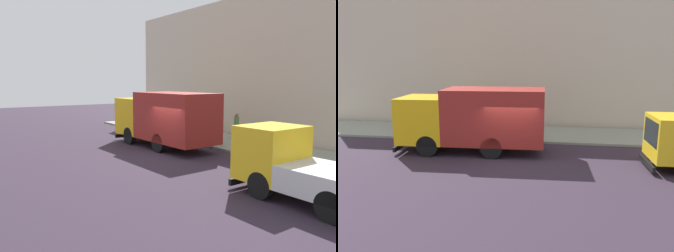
% 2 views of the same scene
% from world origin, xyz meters
% --- Properties ---
extents(ground, '(80.00, 80.00, 0.00)m').
position_xyz_m(ground, '(0.00, 0.00, 0.00)').
color(ground, '#312534').
extents(sidewalk, '(4.28, 30.00, 0.12)m').
position_xyz_m(sidewalk, '(5.14, 0.00, 0.06)').
color(sidewalk, gray).
rests_on(sidewalk, ground).
extents(building_facade, '(0.50, 30.00, 9.59)m').
position_xyz_m(building_facade, '(7.78, 0.00, 4.79)').
color(building_facade, beige).
rests_on(building_facade, ground).
extents(large_utility_truck, '(2.81, 7.41, 3.22)m').
position_xyz_m(large_utility_truck, '(1.02, 2.04, 1.77)').
color(large_utility_truck, '#E7B111').
rests_on(large_utility_truck, ground).
extents(small_flatbed_truck, '(2.26, 5.72, 2.32)m').
position_xyz_m(small_flatbed_truck, '(-0.49, -8.23, 1.09)').
color(small_flatbed_truck, yellow).
rests_on(small_flatbed_truck, ground).
extents(pedestrian_walking, '(0.46, 0.46, 1.67)m').
position_xyz_m(pedestrian_walking, '(6.07, 1.20, 1.01)').
color(pedestrian_walking, brown).
rests_on(pedestrian_walking, sidewalk).
extents(traffic_cone_orange, '(0.43, 0.43, 0.61)m').
position_xyz_m(traffic_cone_orange, '(3.21, 6.22, 0.43)').
color(traffic_cone_orange, orange).
rests_on(traffic_cone_orange, sidewalk).
extents(street_sign_post, '(0.44, 0.08, 2.57)m').
position_xyz_m(street_sign_post, '(3.36, 0.72, 1.64)').
color(street_sign_post, '#4C5156').
rests_on(street_sign_post, sidewalk).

